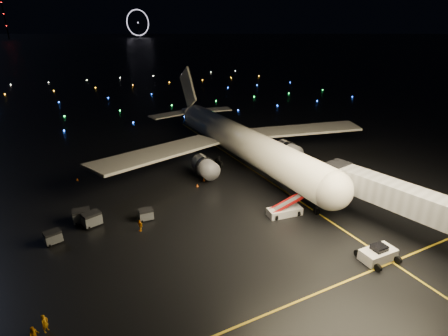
{
  "coord_description": "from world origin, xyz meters",
  "views": [
    {
      "loc": [
        -18.92,
        -29.78,
        24.29
      ],
      "look_at": [
        2.35,
        12.0,
        5.0
      ],
      "focal_mm": 28.0,
      "sensor_mm": 36.0,
      "label": 1
    }
  ],
  "objects_px": {
    "crew_b": "(34,335)",
    "crew_c": "(140,225)",
    "crew_a": "(45,323)",
    "airliner": "(233,121)",
    "baggage_cart_1": "(82,216)",
    "pushback_tug": "(378,253)",
    "baggage_cart_2": "(92,219)",
    "belt_loader": "(285,204)",
    "baggage_cart_3": "(53,237)",
    "baggage_cart_0": "(146,215)"
  },
  "relations": [
    {
      "from": "pushback_tug",
      "to": "baggage_cart_1",
      "type": "distance_m",
      "value": 36.75
    },
    {
      "from": "baggage_cart_2",
      "to": "belt_loader",
      "type": "bearing_deg",
      "value": -37.54
    },
    {
      "from": "crew_a",
      "to": "crew_b",
      "type": "height_order",
      "value": "crew_a"
    },
    {
      "from": "airliner",
      "to": "baggage_cart_0",
      "type": "bearing_deg",
      "value": -146.5
    },
    {
      "from": "crew_c",
      "to": "baggage_cart_3",
      "type": "xyz_separation_m",
      "value": [
        -9.94,
        2.06,
        0.01
      ]
    },
    {
      "from": "crew_c",
      "to": "belt_loader",
      "type": "bearing_deg",
      "value": 50.9
    },
    {
      "from": "pushback_tug",
      "to": "crew_b",
      "type": "xyz_separation_m",
      "value": [
        -34.02,
        5.11,
        -0.16
      ]
    },
    {
      "from": "airliner",
      "to": "pushback_tug",
      "type": "bearing_deg",
      "value": -91.53
    },
    {
      "from": "pushback_tug",
      "to": "crew_b",
      "type": "height_order",
      "value": "pushback_tug"
    },
    {
      "from": "airliner",
      "to": "baggage_cart_1",
      "type": "bearing_deg",
      "value": -159.71
    },
    {
      "from": "crew_b",
      "to": "belt_loader",
      "type": "bearing_deg",
      "value": 15.3
    },
    {
      "from": "airliner",
      "to": "pushback_tug",
      "type": "height_order",
      "value": "airliner"
    },
    {
      "from": "crew_a",
      "to": "baggage_cart_2",
      "type": "xyz_separation_m",
      "value": [
        5.95,
        16.05,
        0.06
      ]
    },
    {
      "from": "baggage_cart_1",
      "to": "baggage_cart_3",
      "type": "height_order",
      "value": "baggage_cart_1"
    },
    {
      "from": "baggage_cart_1",
      "to": "baggage_cart_2",
      "type": "bearing_deg",
      "value": -49.93
    },
    {
      "from": "airliner",
      "to": "pushback_tug",
      "type": "distance_m",
      "value": 35.2
    },
    {
      "from": "airliner",
      "to": "crew_c",
      "type": "bearing_deg",
      "value": -144.19
    },
    {
      "from": "belt_loader",
      "to": "crew_b",
      "type": "relative_size",
      "value": 4.4
    },
    {
      "from": "pushback_tug",
      "to": "belt_loader",
      "type": "relative_size",
      "value": 0.57
    },
    {
      "from": "baggage_cart_3",
      "to": "airliner",
      "type": "bearing_deg",
      "value": 10.26
    },
    {
      "from": "baggage_cart_1",
      "to": "crew_b",
      "type": "bearing_deg",
      "value": -102.78
    },
    {
      "from": "crew_b",
      "to": "baggage_cart_2",
      "type": "distance_m",
      "value": 18.16
    },
    {
      "from": "belt_loader",
      "to": "crew_b",
      "type": "xyz_separation_m",
      "value": [
        -30.74,
        -7.72,
        -0.9
      ]
    },
    {
      "from": "crew_a",
      "to": "pushback_tug",
      "type": "bearing_deg",
      "value": -57.86
    },
    {
      "from": "airliner",
      "to": "crew_a",
      "type": "bearing_deg",
      "value": -140.4
    },
    {
      "from": "baggage_cart_2",
      "to": "crew_b",
      "type": "bearing_deg",
      "value": -128.63
    },
    {
      "from": "airliner",
      "to": "crew_c",
      "type": "distance_m",
      "value": 28.79
    },
    {
      "from": "crew_c",
      "to": "baggage_cart_0",
      "type": "distance_m",
      "value": 2.73
    },
    {
      "from": "baggage_cart_2",
      "to": "pushback_tug",
      "type": "bearing_deg",
      "value": -55.56
    },
    {
      "from": "crew_b",
      "to": "crew_c",
      "type": "xyz_separation_m",
      "value": [
        12.02,
        12.75,
        -0.0
      ]
    },
    {
      "from": "pushback_tug",
      "to": "crew_c",
      "type": "height_order",
      "value": "pushback_tug"
    },
    {
      "from": "pushback_tug",
      "to": "baggage_cart_3",
      "type": "relative_size",
      "value": 2.13
    },
    {
      "from": "belt_loader",
      "to": "baggage_cart_3",
      "type": "bearing_deg",
      "value": 174.18
    },
    {
      "from": "baggage_cart_1",
      "to": "crew_a",
      "type": "bearing_deg",
      "value": -101.01
    },
    {
      "from": "crew_c",
      "to": "baggage_cart_0",
      "type": "relative_size",
      "value": 0.86
    },
    {
      "from": "pushback_tug",
      "to": "crew_a",
      "type": "bearing_deg",
      "value": 171.02
    },
    {
      "from": "baggage_cart_1",
      "to": "airliner",
      "type": "bearing_deg",
      "value": 25.7
    },
    {
      "from": "pushback_tug",
      "to": "belt_loader",
      "type": "height_order",
      "value": "belt_loader"
    },
    {
      "from": "pushback_tug",
      "to": "crew_b",
      "type": "relative_size",
      "value": 2.53
    },
    {
      "from": "crew_b",
      "to": "baggage_cart_1",
      "type": "distance_m",
      "value": 19.21
    },
    {
      "from": "crew_b",
      "to": "baggage_cart_2",
      "type": "xyz_separation_m",
      "value": [
        6.79,
        16.84,
        0.15
      ]
    },
    {
      "from": "baggage_cart_1",
      "to": "baggage_cart_2",
      "type": "relative_size",
      "value": 0.97
    },
    {
      "from": "belt_loader",
      "to": "baggage_cart_1",
      "type": "height_order",
      "value": "belt_loader"
    },
    {
      "from": "belt_loader",
      "to": "baggage_cart_2",
      "type": "relative_size",
      "value": 3.13
    },
    {
      "from": "crew_c",
      "to": "baggage_cart_1",
      "type": "xyz_separation_m",
      "value": [
        -6.3,
        5.58,
        0.13
      ]
    },
    {
      "from": "crew_b",
      "to": "baggage_cart_3",
      "type": "xyz_separation_m",
      "value": [
        2.08,
        14.81,
        0.01
      ]
    },
    {
      "from": "crew_a",
      "to": "crew_b",
      "type": "distance_m",
      "value": 1.16
    },
    {
      "from": "crew_a",
      "to": "belt_loader",
      "type": "bearing_deg",
      "value": -34.73
    },
    {
      "from": "baggage_cart_0",
      "to": "baggage_cart_2",
      "type": "xyz_separation_m",
      "value": [
        -6.65,
        1.76,
        0.16
      ]
    },
    {
      "from": "crew_b",
      "to": "baggage_cart_0",
      "type": "height_order",
      "value": "crew_b"
    }
  ]
}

